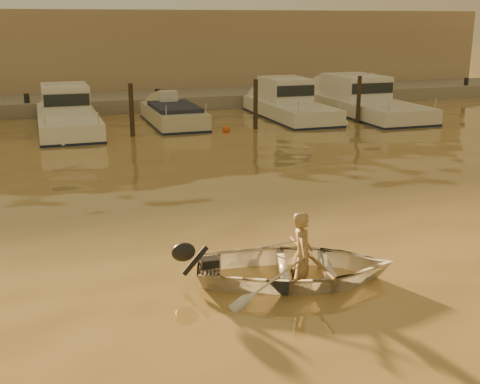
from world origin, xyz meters
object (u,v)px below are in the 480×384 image
object	(u,v)px
moored_boat_4	(290,104)
moored_boat_5	(363,101)
person	(302,255)
moored_boat_2	(67,114)
dinghy	(296,267)
waterfront_building	(98,54)
moored_boat_3	(173,119)

from	to	relation	value
moored_boat_4	moored_boat_5	distance (m)	3.74
person	moored_boat_2	distance (m)	16.63
dinghy	waterfront_building	distance (m)	27.42
moored_boat_3	waterfront_building	distance (m)	11.37
moored_boat_5	waterfront_building	distance (m)	15.67
moored_boat_3	moored_boat_5	bearing A→B (deg)	0.00
dinghy	moored_boat_5	distance (m)	19.49
waterfront_building	moored_boat_2	bearing A→B (deg)	-102.61
dinghy	moored_boat_2	xyz separation A→B (m)	(-2.85, 16.33, 0.40)
moored_boat_4	waterfront_building	xyz separation A→B (m)	(-7.27, 11.00, 1.77)
dinghy	person	bearing A→B (deg)	-90.00
person	waterfront_building	size ratio (longest dim) A/B	0.03
moored_boat_2	dinghy	bearing A→B (deg)	-80.10
moored_boat_2	moored_boat_5	bearing A→B (deg)	0.00
moored_boat_2	waterfront_building	xyz separation A→B (m)	(2.46, 11.00, 1.77)
waterfront_building	moored_boat_3	bearing A→B (deg)	-80.29
moored_boat_4	waterfront_building	distance (m)	13.30
dinghy	waterfront_building	xyz separation A→B (m)	(-0.39, 27.33, 2.17)
moored_boat_2	moored_boat_5	distance (m)	13.47
moored_boat_2	moored_boat_3	xyz separation A→B (m)	(4.34, 0.00, -0.40)
dinghy	moored_boat_3	size ratio (longest dim) A/B	0.59
dinghy	moored_boat_5	size ratio (longest dim) A/B	0.37
dinghy	moored_boat_5	world-z (taller)	moored_boat_5
moored_boat_2	moored_boat_4	world-z (taller)	same
moored_boat_3	dinghy	bearing A→B (deg)	-95.22
dinghy	person	xyz separation A→B (m)	(0.10, -0.03, 0.23)
dinghy	waterfront_building	bearing A→B (deg)	17.53
dinghy	person	distance (m)	0.25
moored_boat_2	moored_boat_3	world-z (taller)	moored_boat_2
moored_boat_5	waterfront_building	bearing A→B (deg)	135.03
dinghy	moored_boat_4	xyz separation A→B (m)	(6.88, 16.33, 0.40)
person	moored_boat_3	size ratio (longest dim) A/B	0.26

